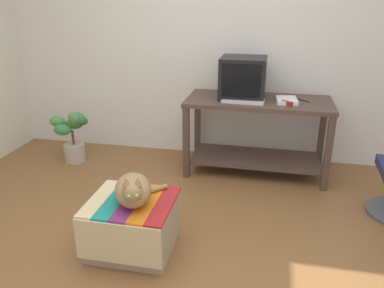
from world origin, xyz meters
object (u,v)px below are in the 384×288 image
(keyboard, at_px, (243,101))
(ottoman_with_blanket, at_px, (132,225))
(cat, at_px, (133,190))
(stapler, at_px, (287,103))
(desk, at_px, (257,123))
(book, at_px, (287,100))
(potted_plant, at_px, (72,136))
(tv_monitor, at_px, (243,78))

(keyboard, relative_size, ottoman_with_blanket, 0.67)
(ottoman_with_blanket, height_order, cat, cat)
(cat, xyz_separation_m, stapler, (1.02, 1.38, 0.30))
(keyboard, height_order, cat, keyboard)
(desk, bearing_deg, cat, -115.73)
(book, xyz_separation_m, ottoman_with_blanket, (-1.06, -1.47, -0.60))
(keyboard, relative_size, cat, 0.84)
(keyboard, height_order, stapler, stapler)
(cat, height_order, stapler, stapler)
(desk, xyz_separation_m, ottoman_with_blanket, (-0.79, -1.52, -0.33))
(potted_plant, bearing_deg, cat, -48.62)
(tv_monitor, xyz_separation_m, keyboard, (0.02, -0.19, -0.18))
(ottoman_with_blanket, relative_size, potted_plant, 0.99)
(keyboard, xyz_separation_m, cat, (-0.61, -1.40, -0.29))
(book, relative_size, stapler, 2.30)
(tv_monitor, height_order, book, tv_monitor)
(cat, height_order, potted_plant, cat)
(potted_plant, distance_m, stapler, 2.30)
(desk, xyz_separation_m, tv_monitor, (-0.17, 0.04, 0.44))
(ottoman_with_blanket, distance_m, stapler, 1.82)
(stapler, bearing_deg, potted_plant, 125.95)
(keyboard, height_order, ottoman_with_blanket, keyboard)
(tv_monitor, bearing_deg, desk, -13.80)
(cat, bearing_deg, potted_plant, 110.95)
(potted_plant, bearing_deg, book, 2.53)
(stapler, bearing_deg, book, 36.13)
(cat, distance_m, stapler, 1.74)
(desk, height_order, ottoman_with_blanket, desk)
(desk, distance_m, ottoman_with_blanket, 1.74)
(desk, relative_size, keyboard, 3.56)
(book, bearing_deg, keyboard, -172.07)
(ottoman_with_blanket, xyz_separation_m, cat, (0.03, -0.03, 0.30))
(tv_monitor, relative_size, ottoman_with_blanket, 0.74)
(stapler, bearing_deg, desk, 94.91)
(tv_monitor, bearing_deg, keyboard, -82.31)
(desk, bearing_deg, ottoman_with_blanket, -117.15)
(keyboard, bearing_deg, stapler, 1.39)
(tv_monitor, xyz_separation_m, book, (0.43, -0.09, -0.18))
(book, height_order, stapler, stapler)
(cat, xyz_separation_m, potted_plant, (-1.23, 1.39, -0.20))
(desk, height_order, tv_monitor, tv_monitor)
(keyboard, relative_size, potted_plant, 0.67)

